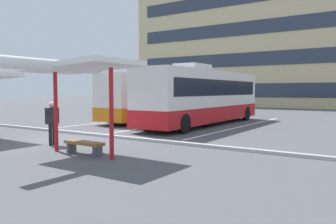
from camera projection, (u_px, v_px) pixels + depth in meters
ground_plane at (64, 140)px, 14.92m from camera, size 160.00×160.00×0.00m
terminal_building at (294, 34)px, 47.18m from camera, size 44.00×13.80×22.73m
coach_bus_0 at (168, 98)px, 25.32m from camera, size 2.88×12.61×3.57m
coach_bus_1 at (204, 98)px, 21.41m from camera, size 2.67×12.23×3.71m
lane_stripe_0 at (131, 119)px, 25.49m from camera, size 0.16×14.00×0.01m
lane_stripe_1 at (181, 122)px, 23.07m from camera, size 0.16×14.00×0.01m
lane_stripe_2 at (243, 126)px, 20.64m from camera, size 0.16×14.00×0.01m
waiting_shelter_1 at (75, 69)px, 11.09m from camera, size 3.68×4.09×3.13m
bench_2 at (84, 145)px, 11.51m from camera, size 1.61×0.46×0.45m
platform_kerb at (93, 134)px, 16.36m from camera, size 44.00×0.24×0.12m
waiting_passenger_0 at (52, 120)px, 13.45m from camera, size 0.26×0.51×1.72m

